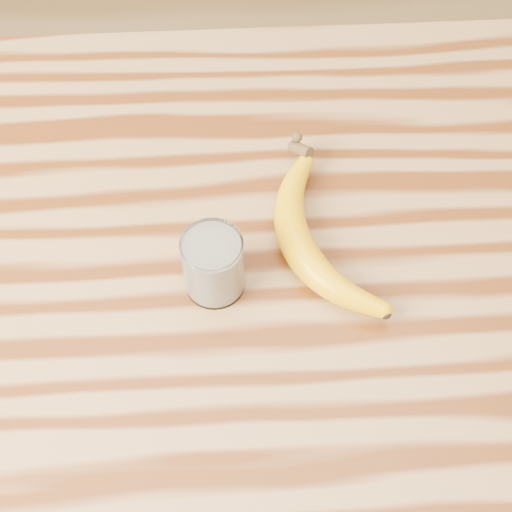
{
  "coord_description": "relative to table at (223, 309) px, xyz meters",
  "views": [
    {
      "loc": [
        0.02,
        -0.44,
        1.62
      ],
      "look_at": [
        0.04,
        -0.02,
        0.93
      ],
      "focal_mm": 50.0,
      "sensor_mm": 36.0,
      "label": 1
    }
  ],
  "objects": [
    {
      "name": "table",
      "position": [
        0.0,
        0.0,
        0.0
      ],
      "size": [
        1.2,
        0.8,
        0.9
      ],
      "color": "#9A6B3C",
      "rests_on": "ground"
    },
    {
      "name": "smoothie_glass",
      "position": [
        -0.0,
        -0.03,
        0.17
      ],
      "size": [
        0.07,
        0.07,
        0.09
      ],
      "color": "white",
      "rests_on": "table"
    },
    {
      "name": "banana",
      "position": [
        0.09,
        0.0,
        0.15
      ],
      "size": [
        0.22,
        0.35,
        0.04
      ],
      "primitive_type": null,
      "rotation": [
        0.0,
        0.0,
        0.31
      ],
      "color": "#E9A203",
      "rests_on": "table"
    }
  ]
}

